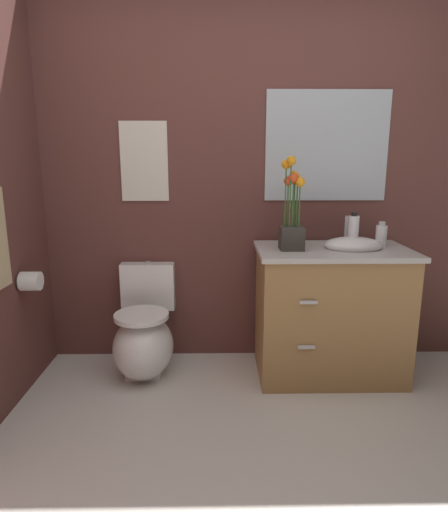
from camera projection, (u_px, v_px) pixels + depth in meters
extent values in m
cube|color=brown|center=(278.00, 177.00, 2.88)|extent=(4.21, 0.05, 2.50)
ellipsoid|color=white|center=(143.00, 347.00, 2.76)|extent=(0.38, 0.48, 0.40)
cube|color=white|center=(145.00, 359.00, 2.83)|extent=(0.22, 0.26, 0.18)
cube|color=white|center=(148.00, 286.00, 2.97)|extent=(0.36, 0.13, 0.32)
cylinder|color=white|center=(142.00, 316.00, 2.69)|extent=(0.34, 0.34, 0.03)
cylinder|color=#B7B7BC|center=(147.00, 263.00, 2.93)|extent=(0.04, 0.04, 0.02)
cube|color=#9E7242|center=(330.00, 315.00, 2.76)|extent=(0.90, 0.52, 0.80)
cube|color=#BCB7B2|center=(333.00, 251.00, 2.66)|extent=(0.94, 0.56, 0.03)
ellipsoid|color=white|center=(353.00, 245.00, 2.66)|extent=(0.36, 0.26, 0.10)
cylinder|color=#B7B7BC|center=(346.00, 230.00, 2.80)|extent=(0.02, 0.02, 0.18)
cube|color=#B7B7BC|center=(309.00, 302.00, 2.45)|extent=(0.10, 0.02, 0.02)
cube|color=#B7B7BC|center=(307.00, 347.00, 2.51)|extent=(0.10, 0.02, 0.02)
cube|color=#38332D|center=(292.00, 238.00, 2.61)|extent=(0.14, 0.14, 0.14)
cylinder|color=#386B2D|center=(297.00, 204.00, 2.58)|extent=(0.01, 0.01, 0.27)
sphere|color=orange|center=(298.00, 180.00, 2.55)|extent=(0.06, 0.06, 0.06)
cylinder|color=#386B2D|center=(294.00, 202.00, 2.59)|extent=(0.01, 0.01, 0.30)
sphere|color=orange|center=(295.00, 177.00, 2.55)|extent=(0.06, 0.06, 0.06)
cylinder|color=#386B2D|center=(293.00, 201.00, 2.60)|extent=(0.01, 0.01, 0.30)
sphere|color=orange|center=(294.00, 176.00, 2.56)|extent=(0.06, 0.06, 0.06)
cylinder|color=#386B2D|center=(288.00, 204.00, 2.60)|extent=(0.01, 0.01, 0.27)
sphere|color=#EA4C23|center=(288.00, 181.00, 2.57)|extent=(0.06, 0.06, 0.06)
cylinder|color=#386B2D|center=(285.00, 196.00, 2.56)|extent=(0.01, 0.01, 0.37)
sphere|color=orange|center=(286.00, 164.00, 2.52)|extent=(0.06, 0.06, 0.06)
cylinder|color=#386B2D|center=(290.00, 195.00, 2.52)|extent=(0.01, 0.01, 0.39)
sphere|color=orange|center=(291.00, 161.00, 2.48)|extent=(0.06, 0.06, 0.06)
cylinder|color=#386B2D|center=(293.00, 203.00, 2.55)|extent=(0.01, 0.01, 0.29)
sphere|color=#EA4C23|center=(294.00, 178.00, 2.52)|extent=(0.06, 0.06, 0.06)
cylinder|color=#386B2D|center=(299.00, 205.00, 2.54)|extent=(0.01, 0.01, 0.27)
sphere|color=orange|center=(300.00, 182.00, 2.51)|extent=(0.06, 0.06, 0.06)
cylinder|color=white|center=(381.00, 236.00, 2.71)|extent=(0.07, 0.07, 0.13)
cylinder|color=#B7B7BC|center=(382.00, 224.00, 2.69)|extent=(0.04, 0.04, 0.02)
cylinder|color=white|center=(353.00, 232.00, 2.66)|extent=(0.07, 0.07, 0.20)
cylinder|color=black|center=(354.00, 214.00, 2.63)|extent=(0.04, 0.04, 0.02)
cube|color=silver|center=(144.00, 162.00, 2.81)|extent=(0.31, 0.01, 0.51)
cube|color=#B2BCC6|center=(327.00, 146.00, 2.81)|extent=(0.80, 0.01, 0.70)
cylinder|color=white|center=(31.00, 281.00, 2.50)|extent=(0.11, 0.11, 0.11)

